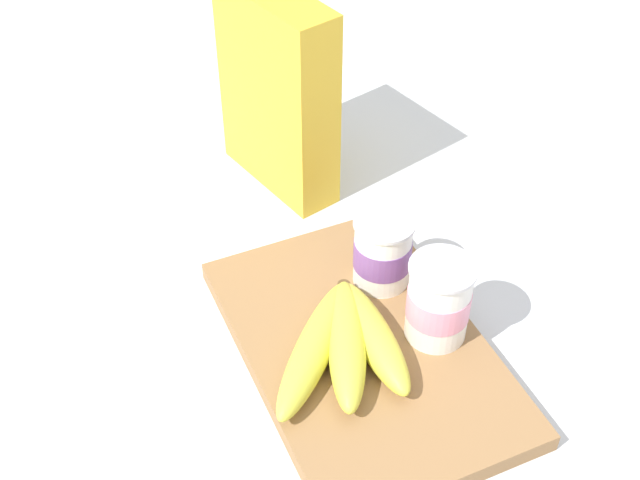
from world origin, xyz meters
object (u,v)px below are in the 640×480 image
at_px(cereal_box, 278,93).
at_px(yogurt_cup_back, 439,301).
at_px(yogurt_cup_front, 383,251).
at_px(cutting_board, 363,349).
at_px(banana_bunch, 344,342).

relative_size(cereal_box, yogurt_cup_back, 2.73).
bearing_deg(yogurt_cup_front, cutting_board, -37.64).
bearing_deg(banana_bunch, yogurt_cup_front, 134.05).
height_order(cereal_box, banana_bunch, cereal_box).
distance_m(cereal_box, yogurt_cup_back, 0.34).
bearing_deg(yogurt_cup_back, yogurt_cup_front, -170.24).
relative_size(yogurt_cup_back, banana_bunch, 0.53).
relative_size(cereal_box, banana_bunch, 1.45).
height_order(yogurt_cup_front, banana_bunch, yogurt_cup_front).
distance_m(cereal_box, yogurt_cup_front, 0.25).
relative_size(cutting_board, yogurt_cup_back, 3.79).
xyz_separation_m(cereal_box, yogurt_cup_back, (0.33, 0.04, -0.06)).
bearing_deg(yogurt_cup_front, yogurt_cup_back, 9.76).
bearing_deg(cereal_box, yogurt_cup_back, 172.50).
bearing_deg(yogurt_cup_back, cereal_box, -173.37).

